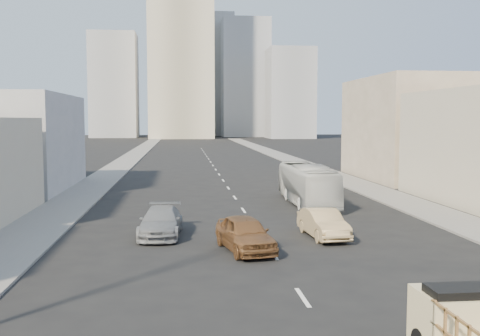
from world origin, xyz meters
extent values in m
cube|color=slate|center=(-11.75, 70.00, 0.06)|extent=(3.50, 180.00, 0.12)
cube|color=slate|center=(11.75, 70.00, 0.06)|extent=(3.50, 180.00, 0.12)
cube|color=silver|center=(0.00, 8.00, 0.01)|extent=(0.15, 2.00, 0.01)
cube|color=silver|center=(0.00, 14.00, 0.01)|extent=(0.15, 2.00, 0.01)
cube|color=silver|center=(0.00, 20.00, 0.01)|extent=(0.15, 2.00, 0.01)
cube|color=silver|center=(0.00, 26.00, 0.01)|extent=(0.15, 2.00, 0.01)
cube|color=silver|center=(0.00, 32.00, 0.01)|extent=(0.15, 2.00, 0.01)
cube|color=silver|center=(0.00, 38.00, 0.01)|extent=(0.15, 2.00, 0.01)
cube|color=silver|center=(0.00, 44.00, 0.01)|extent=(0.15, 2.00, 0.01)
cube|color=silver|center=(0.00, 50.00, 0.01)|extent=(0.15, 2.00, 0.01)
cube|color=silver|center=(0.00, 56.00, 0.01)|extent=(0.15, 2.00, 0.01)
cube|color=silver|center=(0.00, 62.00, 0.01)|extent=(0.15, 2.00, 0.01)
cube|color=silver|center=(0.00, 68.00, 0.01)|extent=(0.15, 2.00, 0.01)
cube|color=silver|center=(0.00, 74.00, 0.01)|extent=(0.15, 2.00, 0.01)
cube|color=silver|center=(0.00, 80.00, 0.01)|extent=(0.15, 2.00, 0.01)
cube|color=silver|center=(0.00, 86.00, 0.01)|extent=(0.15, 2.00, 0.01)
cube|color=silver|center=(0.00, 92.00, 0.01)|extent=(0.15, 2.00, 0.01)
cube|color=silver|center=(0.00, 98.00, 0.01)|extent=(0.15, 2.00, 0.01)
cube|color=silver|center=(0.00, 104.00, 0.01)|extent=(0.15, 2.00, 0.01)
cube|color=#D1BD8C|center=(2.73, 2.89, 0.95)|extent=(1.90, 1.60, 1.50)
cube|color=black|center=(2.73, 2.64, 1.55)|extent=(1.70, 0.90, 0.70)
imported|color=silver|center=(4.70, 28.22, 1.39)|extent=(2.34, 9.99, 2.78)
imported|color=brown|center=(-1.16, 14.80, 0.79)|extent=(2.71, 4.89, 1.57)
imported|color=tan|center=(3.05, 17.25, 0.71)|extent=(1.86, 4.44, 1.43)
imported|color=gray|center=(-5.04, 18.46, 0.72)|extent=(2.30, 5.07, 1.44)
cube|color=gray|center=(20.00, 44.00, 5.00)|extent=(12.00, 16.00, 10.00)
cube|color=tan|center=(-4.00, 170.00, 30.00)|extent=(20.00, 20.00, 60.00)
cube|color=#96999E|center=(18.00, 185.00, 20.00)|extent=(16.00, 16.00, 40.00)
cube|color=#96999E|center=(-26.00, 180.00, 17.00)|extent=(15.00, 15.00, 34.00)
cube|color=#97989A|center=(6.00, 200.00, 22.00)|extent=(18.00, 18.00, 44.00)
cube|color=#96999E|center=(30.00, 165.00, 14.00)|extent=(14.00, 14.00, 28.00)
camera|label=1|loc=(-3.94, -9.85, 5.89)|focal=42.00mm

